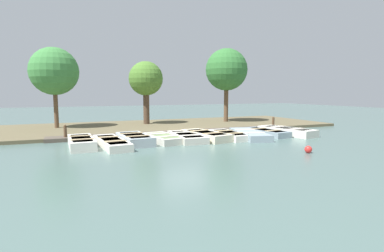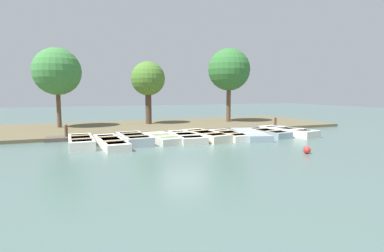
{
  "view_description": "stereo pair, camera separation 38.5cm",
  "coord_description": "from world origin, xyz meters",
  "px_view_note": "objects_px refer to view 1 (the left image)",
  "views": [
    {
      "loc": [
        14.79,
        -5.73,
        2.4
      ],
      "look_at": [
        0.42,
        0.3,
        0.65
      ],
      "focal_mm": 28.0,
      "sensor_mm": 36.0,
      "label": 1
    },
    {
      "loc": [
        14.93,
        -5.37,
        2.4
      ],
      "look_at": [
        0.42,
        0.3,
        0.65
      ],
      "focal_mm": 28.0,
      "sensor_mm": 36.0,
      "label": 2
    }
  ],
  "objects_px": {
    "rowboat_5": "(206,135)",
    "rowboat_7": "(249,134)",
    "rowboat_0": "(81,142)",
    "rowboat_6": "(229,135)",
    "rowboat_8": "(266,132)",
    "rowboat_3": "(163,138)",
    "mooring_post_far": "(273,123)",
    "rowboat_2": "(135,139)",
    "buoy": "(308,149)",
    "park_tree_center": "(226,70)",
    "rowboat_4": "(187,137)",
    "rowboat_1": "(112,143)",
    "rowboat_9": "(287,131)",
    "park_tree_left": "(146,79)",
    "park_tree_far_left": "(54,72)",
    "mooring_post_near": "(65,133)"
  },
  "relations": [
    {
      "from": "rowboat_9",
      "to": "park_tree_left",
      "type": "distance_m",
      "value": 10.15
    },
    {
      "from": "rowboat_9",
      "to": "mooring_post_near",
      "type": "height_order",
      "value": "mooring_post_near"
    },
    {
      "from": "rowboat_2",
      "to": "rowboat_7",
      "type": "bearing_deg",
      "value": 81.31
    },
    {
      "from": "rowboat_1",
      "to": "park_tree_far_left",
      "type": "bearing_deg",
      "value": -166.5
    },
    {
      "from": "rowboat_7",
      "to": "rowboat_8",
      "type": "bearing_deg",
      "value": 117.62
    },
    {
      "from": "rowboat_6",
      "to": "rowboat_9",
      "type": "bearing_deg",
      "value": 86.23
    },
    {
      "from": "rowboat_0",
      "to": "park_tree_far_left",
      "type": "height_order",
      "value": "park_tree_far_left"
    },
    {
      "from": "rowboat_7",
      "to": "park_tree_far_left",
      "type": "relative_size",
      "value": 0.72
    },
    {
      "from": "buoy",
      "to": "park_tree_left",
      "type": "height_order",
      "value": "park_tree_left"
    },
    {
      "from": "rowboat_1",
      "to": "buoy",
      "type": "relative_size",
      "value": 12.58
    },
    {
      "from": "rowboat_2",
      "to": "rowboat_1",
      "type": "bearing_deg",
      "value": -77.18
    },
    {
      "from": "rowboat_7",
      "to": "rowboat_5",
      "type": "bearing_deg",
      "value": -85.48
    },
    {
      "from": "rowboat_1",
      "to": "rowboat_5",
      "type": "distance_m",
      "value": 4.78
    },
    {
      "from": "rowboat_2",
      "to": "mooring_post_far",
      "type": "relative_size",
      "value": 3.39
    },
    {
      "from": "rowboat_1",
      "to": "mooring_post_far",
      "type": "distance_m",
      "value": 11.0
    },
    {
      "from": "rowboat_0",
      "to": "rowboat_6",
      "type": "distance_m",
      "value": 7.36
    },
    {
      "from": "rowboat_0",
      "to": "buoy",
      "type": "xyz_separation_m",
      "value": [
        4.87,
        8.27,
        -0.07
      ]
    },
    {
      "from": "park_tree_far_left",
      "to": "park_tree_left",
      "type": "xyz_separation_m",
      "value": [
        -0.16,
        5.85,
        -0.38
      ]
    },
    {
      "from": "park_tree_left",
      "to": "park_tree_center",
      "type": "relative_size",
      "value": 0.8
    },
    {
      "from": "rowboat_1",
      "to": "rowboat_0",
      "type": "bearing_deg",
      "value": -109.1
    },
    {
      "from": "buoy",
      "to": "park_tree_center",
      "type": "distance_m",
      "value": 12.13
    },
    {
      "from": "rowboat_7",
      "to": "rowboat_8",
      "type": "xyz_separation_m",
      "value": [
        -0.32,
        1.29,
        -0.01
      ]
    },
    {
      "from": "rowboat_1",
      "to": "buoy",
      "type": "bearing_deg",
      "value": 51.81
    },
    {
      "from": "park_tree_far_left",
      "to": "buoy",
      "type": "bearing_deg",
      "value": 38.93
    },
    {
      "from": "rowboat_4",
      "to": "rowboat_7",
      "type": "height_order",
      "value": "rowboat_7"
    },
    {
      "from": "rowboat_7",
      "to": "mooring_post_near",
      "type": "xyz_separation_m",
      "value": [
        -2.56,
        -9.09,
        0.24
      ]
    },
    {
      "from": "rowboat_1",
      "to": "mooring_post_far",
      "type": "height_order",
      "value": "mooring_post_far"
    },
    {
      "from": "rowboat_5",
      "to": "rowboat_3",
      "type": "bearing_deg",
      "value": -103.1
    },
    {
      "from": "buoy",
      "to": "rowboat_2",
      "type": "bearing_deg",
      "value": -129.68
    },
    {
      "from": "rowboat_1",
      "to": "park_tree_far_left",
      "type": "relative_size",
      "value": 0.71
    },
    {
      "from": "rowboat_6",
      "to": "mooring_post_far",
      "type": "height_order",
      "value": "mooring_post_far"
    },
    {
      "from": "rowboat_7",
      "to": "rowboat_9",
      "type": "xyz_separation_m",
      "value": [
        -0.07,
        2.55,
        0.03
      ]
    },
    {
      "from": "rowboat_3",
      "to": "rowboat_9",
      "type": "relative_size",
      "value": 0.83
    },
    {
      "from": "mooring_post_near",
      "to": "park_tree_center",
      "type": "height_order",
      "value": "park_tree_center"
    },
    {
      "from": "rowboat_2",
      "to": "rowboat_7",
      "type": "distance_m",
      "value": 6.09
    },
    {
      "from": "park_tree_left",
      "to": "rowboat_1",
      "type": "bearing_deg",
      "value": -25.31
    },
    {
      "from": "rowboat_8",
      "to": "mooring_post_far",
      "type": "distance_m",
      "value": 3.18
    },
    {
      "from": "rowboat_6",
      "to": "park_tree_left",
      "type": "height_order",
      "value": "park_tree_left"
    },
    {
      "from": "mooring_post_near",
      "to": "park_tree_left",
      "type": "xyz_separation_m",
      "value": [
        -4.85,
        5.34,
        2.9
      ]
    },
    {
      "from": "rowboat_3",
      "to": "rowboat_4",
      "type": "bearing_deg",
      "value": 80.17
    },
    {
      "from": "rowboat_6",
      "to": "rowboat_9",
      "type": "distance_m",
      "value": 3.65
    },
    {
      "from": "rowboat_3",
      "to": "mooring_post_near",
      "type": "distance_m",
      "value": 4.88
    },
    {
      "from": "rowboat_8",
      "to": "rowboat_1",
      "type": "bearing_deg",
      "value": -96.58
    },
    {
      "from": "rowboat_0",
      "to": "mooring_post_far",
      "type": "bearing_deg",
      "value": 98.32
    },
    {
      "from": "rowboat_0",
      "to": "rowboat_1",
      "type": "relative_size",
      "value": 0.8
    },
    {
      "from": "park_tree_center",
      "to": "mooring_post_far",
      "type": "bearing_deg",
      "value": 15.91
    },
    {
      "from": "rowboat_8",
      "to": "park_tree_left",
      "type": "xyz_separation_m",
      "value": [
        -7.08,
        -5.04,
        3.14
      ]
    },
    {
      "from": "rowboat_5",
      "to": "rowboat_7",
      "type": "bearing_deg",
      "value": 70.99
    },
    {
      "from": "rowboat_5",
      "to": "rowboat_7",
      "type": "distance_m",
      "value": 2.44
    },
    {
      "from": "park_tree_far_left",
      "to": "mooring_post_far",
      "type": "bearing_deg",
      "value": 70.34
    }
  ]
}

